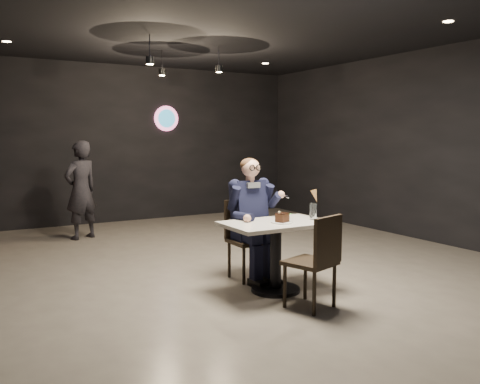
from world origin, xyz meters
TOP-DOWN VIEW (x-y plane):
  - floor at (0.00, 0.00)m, footprint 9.00×9.00m
  - wall_sign at (0.80, 4.47)m, footprint 0.50×0.06m
  - pendant_lights at (0.00, 2.00)m, footprint 1.40×1.20m
  - main_table at (-0.05, -0.74)m, footprint 1.10×0.70m
  - chair_far at (-0.05, -0.19)m, footprint 0.42×0.46m
  - chair_near at (-0.05, -1.33)m, footprint 0.54×0.57m
  - seated_man at (-0.05, -0.19)m, footprint 0.60×0.80m
  - dessert_plate at (-0.04, -0.83)m, footprint 0.23×0.23m
  - cake_slice at (-0.04, -0.84)m, footprint 0.15×0.13m
  - mint_leaf at (0.04, -0.85)m, footprint 0.06×0.04m
  - sundae_glass at (0.39, -0.80)m, footprint 0.08×0.08m
  - wafer_cone at (0.42, -0.80)m, footprint 0.08×0.08m
  - passerby at (-1.20, 3.15)m, footprint 0.68×0.58m

SIDE VIEW (x-z plane):
  - floor at x=0.00m, z-range 0.00..0.00m
  - main_table at x=-0.05m, z-range 0.00..0.75m
  - chair_far at x=-0.05m, z-range 0.00..0.92m
  - chair_near at x=-0.05m, z-range 0.00..0.92m
  - seated_man at x=-0.05m, z-range 0.00..1.44m
  - dessert_plate at x=-0.04m, z-range 0.75..0.76m
  - passerby at x=-1.20m, z-range 0.00..1.58m
  - cake_slice at x=-0.04m, z-range 0.76..0.85m
  - sundae_glass at x=0.39m, z-range 0.75..0.92m
  - mint_leaf at x=0.04m, z-range 0.84..0.85m
  - wafer_cone at x=0.42m, z-range 0.93..1.07m
  - wall_sign at x=0.80m, z-range 1.75..2.25m
  - pendant_lights at x=0.00m, z-range 2.70..3.06m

